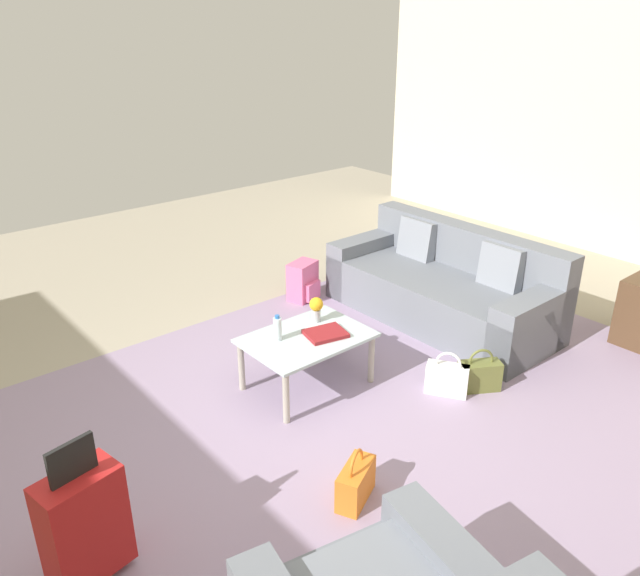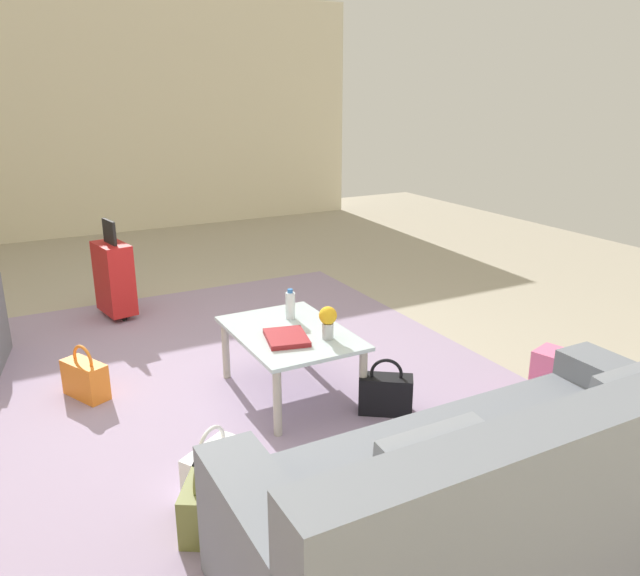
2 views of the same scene
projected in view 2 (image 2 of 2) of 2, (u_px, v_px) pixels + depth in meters
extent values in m
plane|color=#A89E89|center=(197.00, 386.00, 4.15)|extent=(12.00, 12.00, 0.00)
cube|color=beige|center=(68.00, 116.00, 7.92)|extent=(0.12, 8.00, 3.10)
cube|color=#9984A3|center=(195.00, 435.00, 3.55)|extent=(5.20, 4.40, 0.01)
cube|color=slate|center=(489.00, 508.00, 2.58)|extent=(0.95, 2.19, 0.45)
cube|color=slate|center=(565.00, 519.00, 2.22)|extent=(0.22, 2.19, 0.85)
cube|color=gray|center=(430.00, 486.00, 2.07)|extent=(0.16, 0.40, 0.41)
cube|color=gray|center=(626.00, 415.00, 2.51)|extent=(0.17, 0.40, 0.41)
cube|color=silver|center=(290.00, 333.00, 3.90)|extent=(0.94, 0.66, 0.02)
cylinder|color=#ADA899|center=(277.00, 403.00, 3.49)|extent=(0.05, 0.05, 0.41)
cylinder|color=#ADA899|center=(226.00, 350.00, 4.20)|extent=(0.05, 0.05, 0.41)
cylinder|color=#ADA899|center=(363.00, 381.00, 3.75)|extent=(0.05, 0.05, 0.41)
cylinder|color=#ADA899|center=(301.00, 335.00, 4.45)|extent=(0.05, 0.05, 0.41)
cylinder|color=silver|center=(290.00, 306.00, 4.09)|extent=(0.06, 0.06, 0.18)
cylinder|color=#2D6BBC|center=(290.00, 291.00, 4.05)|extent=(0.04, 0.04, 0.02)
cube|color=maroon|center=(286.00, 338.00, 3.76)|extent=(0.35, 0.30, 0.03)
cylinder|color=#B2B7BC|center=(328.00, 331.00, 3.77)|extent=(0.07, 0.07, 0.10)
sphere|color=gold|center=(328.00, 315.00, 3.74)|extent=(0.11, 0.11, 0.11)
cube|color=red|center=(114.00, 278.00, 5.29)|extent=(0.43, 0.29, 0.60)
cube|color=black|center=(109.00, 232.00, 5.17)|extent=(0.24, 0.07, 0.20)
cylinder|color=black|center=(124.00, 318.00, 5.29)|extent=(0.03, 0.05, 0.05)
cylinder|color=black|center=(112.00, 310.00, 5.49)|extent=(0.03, 0.05, 0.05)
cube|color=white|center=(213.00, 470.00, 3.02)|extent=(0.29, 0.35, 0.24)
torus|color=white|center=(212.00, 445.00, 2.98)|extent=(0.12, 0.18, 0.20)
cube|color=black|center=(386.00, 395.00, 3.76)|extent=(0.30, 0.34, 0.24)
torus|color=black|center=(386.00, 374.00, 3.72)|extent=(0.13, 0.17, 0.20)
cube|color=olive|center=(202.00, 505.00, 2.77)|extent=(0.35, 0.29, 0.24)
torus|color=olive|center=(200.00, 478.00, 2.73)|extent=(0.18, 0.12, 0.20)
cube|color=orange|center=(85.00, 380.00, 3.96)|extent=(0.35, 0.26, 0.24)
torus|color=orange|center=(83.00, 360.00, 3.92)|extent=(0.19, 0.10, 0.20)
cube|color=pink|center=(559.00, 385.00, 3.72)|extent=(0.35, 0.28, 0.40)
cube|color=pink|center=(548.00, 403.00, 3.66)|extent=(0.22, 0.12, 0.18)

